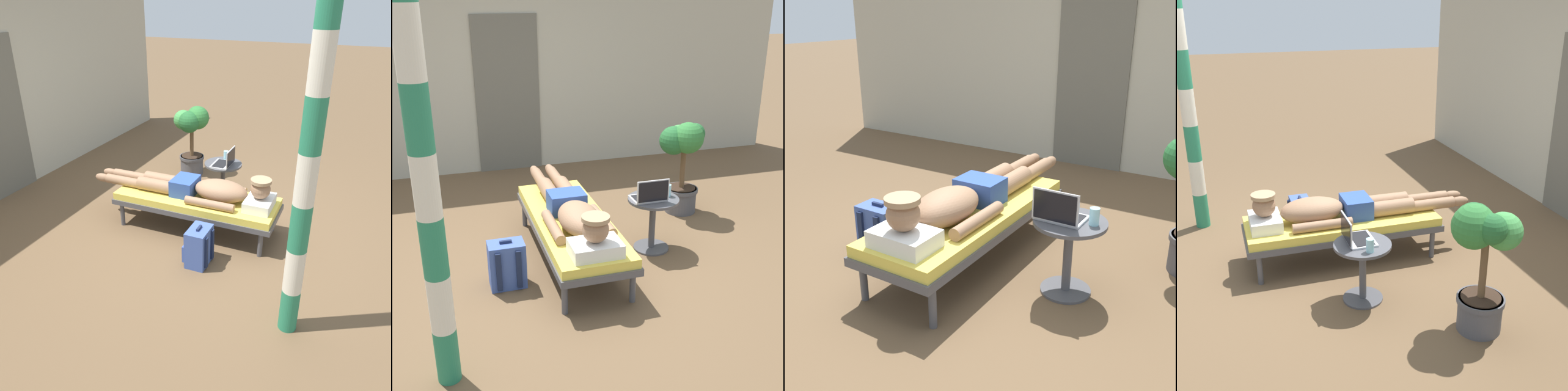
# 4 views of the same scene
# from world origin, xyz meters

# --- Properties ---
(ground_plane) EXTENTS (40.00, 40.00, 0.00)m
(ground_plane) POSITION_xyz_m (0.00, 0.00, 0.00)
(ground_plane) COLOR brown
(house_wall_back) EXTENTS (7.60, 0.20, 2.70)m
(house_wall_back) POSITION_xyz_m (-0.01, 2.91, 1.35)
(house_wall_back) COLOR #B2AD99
(house_wall_back) RESTS_ON ground
(house_door_panel) EXTENTS (0.84, 0.03, 2.04)m
(house_door_panel) POSITION_xyz_m (-0.12, 2.80, 1.02)
(house_door_panel) COLOR #625F54
(house_door_panel) RESTS_ON ground
(lounge_chair) EXTENTS (0.66, 1.86, 0.42)m
(lounge_chair) POSITION_xyz_m (-0.01, 0.10, 0.35)
(lounge_chair) COLOR #4C4C51
(lounge_chair) RESTS_ON ground
(person_reclining) EXTENTS (0.53, 2.17, 0.33)m
(person_reclining) POSITION_xyz_m (-0.01, 0.04, 0.52)
(person_reclining) COLOR white
(person_reclining) RESTS_ON lounge_chair
(side_table) EXTENTS (0.48, 0.48, 0.52)m
(side_table) POSITION_xyz_m (0.79, 0.07, 0.36)
(side_table) COLOR #4C4C51
(side_table) RESTS_ON ground
(laptop) EXTENTS (0.31, 0.24, 0.23)m
(laptop) POSITION_xyz_m (0.73, 0.02, 0.58)
(laptop) COLOR silver
(laptop) RESTS_ON side_table
(drink_glass) EXTENTS (0.06, 0.06, 0.11)m
(drink_glass) POSITION_xyz_m (0.94, 0.08, 0.58)
(drink_glass) COLOR #99D8E5
(drink_glass) RESTS_ON side_table
(backpack) EXTENTS (0.30, 0.26, 0.42)m
(backpack) POSITION_xyz_m (-0.64, -0.19, 0.20)
(backpack) COLOR #3F59A5
(backpack) RESTS_ON ground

